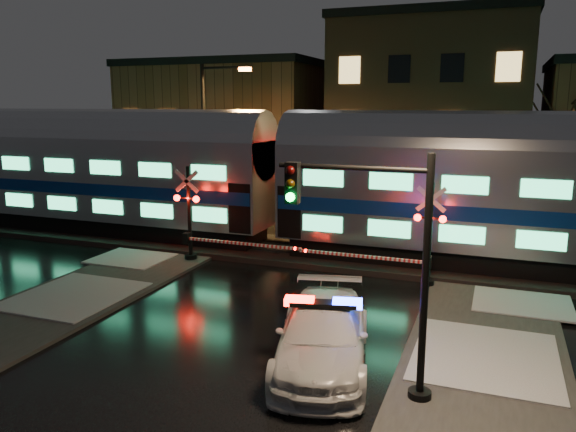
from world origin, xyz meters
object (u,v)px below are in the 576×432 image
at_px(crossing_signal_left, 196,224).
at_px(traffic_light, 384,272).
at_px(streetlight, 209,134).
at_px(police_car, 323,335).
at_px(crossing_signal_right, 418,245).

relative_size(crossing_signal_left, traffic_light, 1.02).
xyz_separation_m(crossing_signal_left, streetlight, (-2.97, 6.70, 3.21)).
xyz_separation_m(police_car, traffic_light, (1.66, -1.00, 2.10)).
height_order(crossing_signal_right, crossing_signal_left, crossing_signal_left).
bearing_deg(traffic_light, police_car, 147.53).
bearing_deg(streetlight, police_car, -52.44).
distance_m(crossing_signal_right, streetlight, 13.99).
bearing_deg(traffic_light, crossing_signal_right, 90.87).
distance_m(police_car, traffic_light, 2.86).
xyz_separation_m(police_car, crossing_signal_right, (1.34, 6.95, 0.76)).
height_order(crossing_signal_right, traffic_light, traffic_light).
bearing_deg(crossing_signal_right, police_car, -100.89).
relative_size(police_car, crossing_signal_right, 1.08).
relative_size(crossing_signal_right, crossing_signal_left, 0.95).
distance_m(crossing_signal_right, traffic_light, 8.06).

